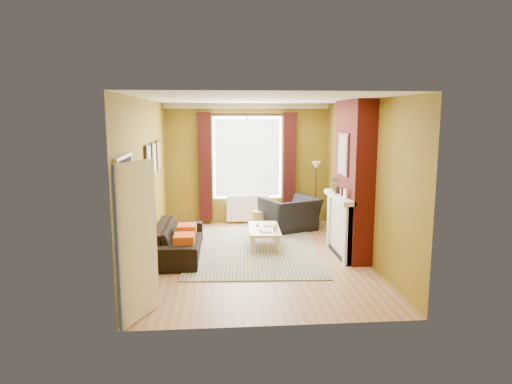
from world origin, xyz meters
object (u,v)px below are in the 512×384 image
wicker_stool (260,220)px  floor_lamp (316,175)px  sofa (178,240)px  coffee_table (264,230)px  armchair (290,214)px

wicker_stool → floor_lamp: (1.32, 0.24, 0.97)m
sofa → wicker_stool: bearing=-41.1°
sofa → coffee_table: (1.60, 0.39, 0.05)m
sofa → wicker_stool: size_ratio=4.92×
wicker_stool → coffee_table: bearing=-91.8°
sofa → floor_lamp: 3.74m
armchair → floor_lamp: 1.11m
sofa → wicker_stool: (1.65, 1.85, -0.09)m
coffee_table → armchair: bearing=64.0°
armchair → coffee_table: size_ratio=0.95×
floor_lamp → coffee_table: bearing=-128.8°
sofa → floor_lamp: size_ratio=1.36×
sofa → coffee_table: bearing=-75.7°
coffee_table → floor_lamp: bearing=53.8°
armchair → coffee_table: 1.48m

